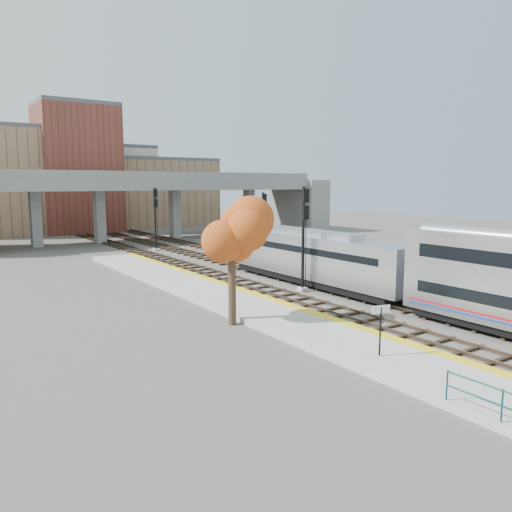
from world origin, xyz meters
TOP-DOWN VIEW (x-y plane):
  - ground at (0.00, 0.00)m, footprint 160.00×160.00m
  - platform at (-7.25, 0.00)m, footprint 4.50×60.00m
  - yellow_strip at (-5.35, 0.00)m, footprint 0.70×60.00m
  - tracks at (0.93, 12.50)m, footprint 10.70×95.00m
  - overpass at (4.92, 45.00)m, footprint 54.00×12.00m
  - buildings_far at (1.26, 66.57)m, footprint 43.00×21.00m
  - parking_lot at (14.00, 28.00)m, footprint 14.00×18.00m
  - locomotive at (1.00, 7.34)m, footprint 3.02×19.05m
  - signal_mast_near at (-1.10, 5.90)m, footprint 0.60×0.64m
  - signal_mast_mid at (3.00, 16.86)m, footprint 0.60×0.64m
  - signal_mast_far at (-1.10, 33.06)m, footprint 0.60×0.64m
  - station_sign at (-7.83, -7.51)m, footprint 0.88×0.28m
  - tree at (-10.01, 1.39)m, footprint 3.60×3.60m
  - car_a at (10.75, 25.34)m, footprint 2.66×3.81m
  - car_b at (12.36, 28.67)m, footprint 2.27×3.98m
  - car_c at (16.74, 30.58)m, footprint 2.23×4.38m

SIDE VIEW (x-z plane):
  - ground at x=0.00m, z-range 0.00..0.00m
  - parking_lot at x=14.00m, z-range 0.00..0.04m
  - tracks at x=0.93m, z-range -0.05..0.20m
  - platform at x=-7.25m, z-range 0.00..0.35m
  - yellow_strip at x=-5.35m, z-range 0.35..0.36m
  - car_a at x=10.75m, z-range 0.04..1.24m
  - car_c at x=16.74m, z-range 0.04..1.26m
  - car_b at x=12.36m, z-range 0.04..1.28m
  - station_sign at x=-7.83m, z-range 0.84..3.12m
  - locomotive at x=1.00m, z-range 0.23..4.33m
  - signal_mast_mid at x=3.00m, z-range -0.02..7.10m
  - signal_mast_far at x=-1.10m, z-range 0.04..7.49m
  - signal_mast_near at x=-1.10m, z-range 0.09..7.79m
  - tree at x=-10.01m, z-range 1.68..8.63m
  - overpass at x=4.92m, z-range 1.06..10.56m
  - buildings_far at x=1.26m, z-range -2.42..18.18m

